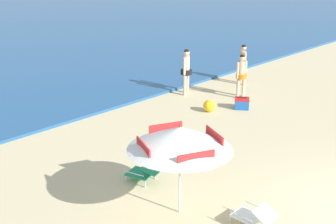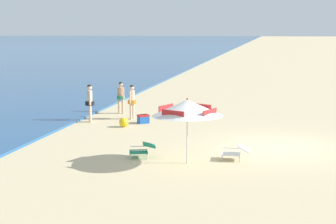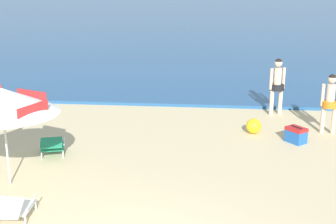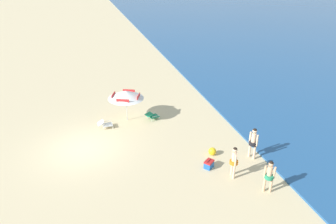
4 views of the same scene
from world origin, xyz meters
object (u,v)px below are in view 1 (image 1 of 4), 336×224
(person_wading_in, at_px, (243,61))
(beach_ball, at_px, (209,106))
(lounge_chair_under_umbrella, at_px, (254,215))
(cooler_box, at_px, (242,103))
(lounge_chair_beside_umbrella, at_px, (144,172))
(beach_umbrella_striped_main, at_px, (180,138))
(person_standing_beside, at_px, (241,73))
(person_standing_near_shore, at_px, (186,68))

(person_wading_in, relative_size, beach_ball, 3.88)
(lounge_chair_under_umbrella, relative_size, cooler_box, 1.52)
(person_wading_in, distance_m, beach_ball, 3.67)
(lounge_chair_beside_umbrella, xyz_separation_m, person_wading_in, (8.27, 3.35, 0.66))
(cooler_box, bearing_deg, beach_ball, 149.18)
(beach_umbrella_striped_main, bearing_deg, person_standing_beside, 28.45)
(lounge_chair_under_umbrella, relative_size, person_standing_beside, 0.56)
(lounge_chair_beside_umbrella, relative_size, person_wading_in, 0.60)
(beach_umbrella_striped_main, relative_size, beach_ball, 7.51)
(lounge_chair_under_umbrella, bearing_deg, person_wading_in, 38.96)
(beach_umbrella_striped_main, bearing_deg, person_standing_near_shore, 42.73)
(person_standing_near_shore, distance_m, person_standing_beside, 2.05)
(lounge_chair_beside_umbrella, xyz_separation_m, cooler_box, (5.91, 1.54, -0.08))
(lounge_chair_under_umbrella, height_order, person_standing_near_shore, person_standing_near_shore)
(person_standing_near_shore, bearing_deg, cooler_box, -84.99)
(beach_umbrella_striped_main, relative_size, lounge_chair_under_umbrella, 3.40)
(lounge_chair_beside_umbrella, bearing_deg, beach_umbrella_striped_main, -103.21)
(lounge_chair_under_umbrella, xyz_separation_m, cooler_box, (5.55, 4.59, -0.07))
(lounge_chair_beside_umbrella, distance_m, beach_ball, 5.34)
(beach_ball, bearing_deg, person_standing_beside, 5.72)
(lounge_chair_beside_umbrella, relative_size, cooler_box, 1.61)
(lounge_chair_under_umbrella, distance_m, person_standing_near_shore, 8.89)
(person_standing_near_shore, xyz_separation_m, cooler_box, (0.22, -2.48, -0.81))
(person_standing_beside, bearing_deg, person_wading_in, 35.63)
(person_standing_near_shore, relative_size, person_standing_beside, 1.07)
(lounge_chair_under_umbrella, xyz_separation_m, person_standing_beside, (6.52, 5.40, 0.68))
(lounge_chair_beside_umbrella, distance_m, person_standing_near_shore, 7.01)
(beach_umbrella_striped_main, relative_size, cooler_box, 5.18)
(person_standing_near_shore, relative_size, cooler_box, 2.89)
(lounge_chair_under_umbrella, height_order, person_standing_beside, person_standing_beside)
(person_standing_beside, bearing_deg, lounge_chair_under_umbrella, -140.36)
(lounge_chair_under_umbrella, distance_m, person_wading_in, 10.20)
(beach_umbrella_striped_main, distance_m, beach_ball, 6.63)
(lounge_chair_under_umbrella, xyz_separation_m, person_standing_near_shore, (5.34, 7.07, 0.74))
(person_wading_in, distance_m, cooler_box, 3.07)
(person_standing_beside, relative_size, beach_ball, 3.93)
(person_standing_near_shore, xyz_separation_m, person_standing_beside, (1.19, -1.67, -0.06))
(beach_umbrella_striped_main, bearing_deg, lounge_chair_beside_umbrella, 76.79)
(person_standing_near_shore, height_order, person_standing_beside, person_standing_near_shore)
(lounge_chair_beside_umbrella, bearing_deg, person_wading_in, 22.07)
(lounge_chair_under_umbrella, bearing_deg, beach_ball, 48.97)
(lounge_chair_under_umbrella, xyz_separation_m, beach_ball, (4.53, 5.20, -0.06))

